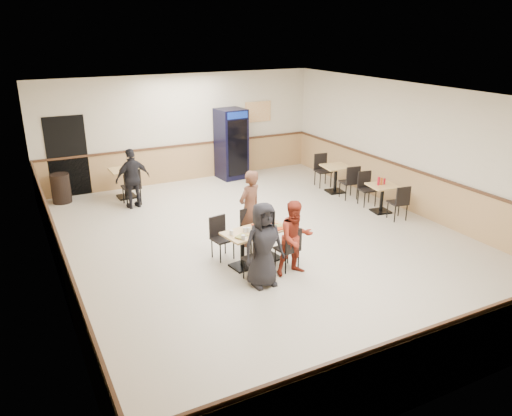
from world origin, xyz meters
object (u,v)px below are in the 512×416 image
side_table_far (336,175)px  lone_diner (133,179)px  main_table (256,241)px  back_table (125,179)px  diner_woman_right (295,238)px  pepsi_cooler (231,144)px  diner_man_opposite (250,208)px  side_table_near (382,194)px  diner_woman_left (263,245)px  trash_bin (61,188)px

side_table_far → lone_diner: bearing=166.0°
main_table → back_table: size_ratio=1.75×
diner_woman_right → pepsi_cooler: bearing=78.4°
diner_woman_right → back_table: 5.89m
main_table → pepsi_cooler: pepsi_cooler is taller
diner_man_opposite → lone_diner: 3.62m
back_table → side_table_near: bearing=-37.0°
side_table_near → back_table: 6.47m
diner_woman_right → pepsi_cooler: pepsi_cooler is taller
diner_woman_left → lone_diner: 4.99m
diner_woman_left → trash_bin: size_ratio=2.01×
pepsi_cooler → back_table: bearing=-177.8°
side_table_far → trash_bin: 7.08m
diner_woman_left → back_table: size_ratio=1.97×
main_table → trash_bin: trash_bin is taller
diner_man_opposite → side_table_far: bearing=-173.1°
diner_woman_left → trash_bin: bearing=111.9°
diner_woman_left → diner_man_opposite: (0.55, 1.61, 0.04)m
side_table_far → pepsi_cooler: 3.20m
lone_diner → trash_bin: 2.00m
diner_man_opposite → diner_woman_right: bearing=73.0°
diner_woman_left → trash_bin: (-2.52, 6.11, -0.38)m
diner_woman_right → side_table_near: size_ratio=1.92×
back_table → trash_bin: size_ratio=1.02×
diner_woman_right → main_table: bearing=124.0°
diner_man_opposite → main_table: bearing=48.5°
lone_diner → pepsi_cooler: (3.20, 1.25, 0.27)m
diner_woman_left → side_table_near: bearing=23.4°
diner_woman_right → diner_man_opposite: diner_man_opposite is taller
back_table → diner_man_opposite: bearing=-69.8°
diner_woman_left → main_table: bearing=70.6°
side_table_near → pepsi_cooler: size_ratio=0.36×
main_table → side_table_far: (3.84, 2.82, 0.04)m
lone_diner → trash_bin: (-1.54, 1.21, -0.37)m
diner_woman_right → pepsi_cooler: (1.52, 6.04, 0.32)m
diner_woman_right → back_table: diner_woman_right is taller
pepsi_cooler → trash_bin: pepsi_cooler is taller
diner_man_opposite → lone_diner: (-1.53, 3.28, -0.05)m
trash_bin → main_table: bearing=-62.2°
side_table_far → trash_bin: (-6.64, 2.48, -0.11)m
diner_woman_right → side_table_far: 4.91m
main_table → diner_woman_left: (-0.28, -0.81, 0.30)m
side_table_near → back_table: bearing=143.0°
side_table_far → trash_bin: bearing=159.5°
side_table_near → side_table_far: bearing=92.6°
diner_man_opposite → side_table_near: (3.64, 0.25, -0.33)m
main_table → lone_diner: (-1.25, 4.09, 0.30)m
main_table → pepsi_cooler: 5.71m
diner_woman_right → pepsi_cooler: 6.23m
diner_woman_right → lone_diner: bearing=111.8°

